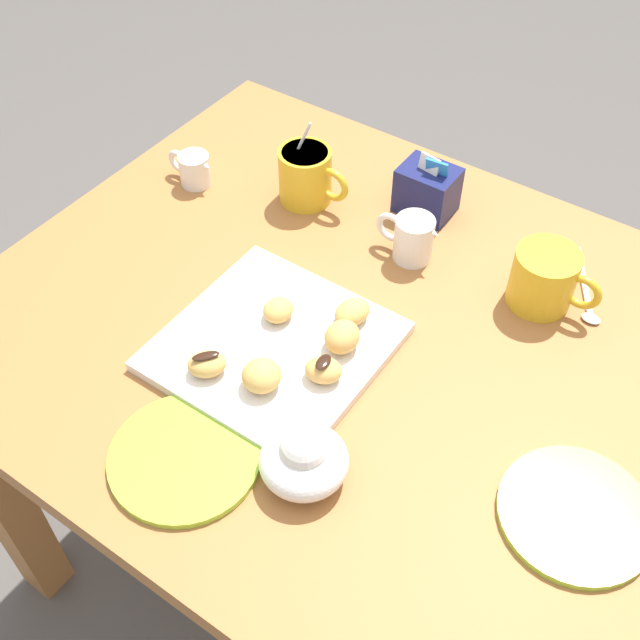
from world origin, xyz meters
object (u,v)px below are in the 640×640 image
(saucer_lime_right, at_px, (185,457))
(beignet_0, at_px, (342,337))
(chocolate_sauce_pitcher, at_px, (194,168))
(cream_pitcher_white, at_px, (413,237))
(saucer_lime_left, at_px, (575,514))
(coffee_mug_mustard_right, at_px, (545,277))
(dining_table, at_px, (342,377))
(ice_cream_bowl, at_px, (304,459))
(beignet_4, at_px, (278,310))
(beignet_5, at_px, (262,376))
(beignet_1, at_px, (323,370))
(coffee_mug_mustard_left, at_px, (306,174))
(beignet_2, at_px, (352,312))
(pastry_plate_square, at_px, (274,346))
(beignet_3, at_px, (207,364))
(sugar_caddy, at_px, (427,190))

(saucer_lime_right, distance_m, beignet_0, 0.26)
(chocolate_sauce_pitcher, height_order, beignet_0, chocolate_sauce_pitcher)
(cream_pitcher_white, xyz_separation_m, saucer_lime_left, (0.38, -0.28, -0.03))
(coffee_mug_mustard_right, bearing_deg, dining_table, -136.48)
(cream_pitcher_white, height_order, ice_cream_bowl, ice_cream_bowl)
(chocolate_sauce_pitcher, relative_size, saucer_lime_left, 0.51)
(cream_pitcher_white, distance_m, beignet_4, 0.24)
(beignet_5, bearing_deg, beignet_1, 43.39)
(coffee_mug_mustard_left, distance_m, saucer_lime_right, 0.53)
(beignet_2, bearing_deg, chocolate_sauce_pitcher, 162.28)
(chocolate_sauce_pitcher, bearing_deg, pastry_plate_square, -33.80)
(beignet_1, xyz_separation_m, beignet_2, (-0.03, 0.11, 0.00))
(beignet_3, bearing_deg, chocolate_sauce_pitcher, 133.15)
(coffee_mug_mustard_right, xyz_separation_m, beignet_5, (-0.23, -0.36, -0.01))
(beignet_5, bearing_deg, cream_pitcher_white, 85.43)
(beignet_1, distance_m, beignet_4, 0.12)
(beignet_1, relative_size, beignet_2, 0.89)
(beignet_4, bearing_deg, ice_cream_bowl, -46.23)
(dining_table, distance_m, beignet_1, 0.19)
(saucer_lime_right, bearing_deg, beignet_4, 99.02)
(beignet_5, bearing_deg, chocolate_sauce_pitcher, 141.60)
(coffee_mug_mustard_left, relative_size, coffee_mug_mustard_right, 1.07)
(coffee_mug_mustard_right, bearing_deg, cream_pitcher_white, -173.42)
(pastry_plate_square, bearing_deg, beignet_3, -114.49)
(coffee_mug_mustard_right, height_order, chocolate_sauce_pitcher, coffee_mug_mustard_right)
(sugar_caddy, height_order, beignet_4, sugar_caddy)
(cream_pitcher_white, distance_m, beignet_2, 0.18)
(beignet_2, xyz_separation_m, beignet_5, (-0.03, -0.16, 0.00))
(pastry_plate_square, xyz_separation_m, coffee_mug_mustard_left, (-0.15, 0.29, 0.04))
(pastry_plate_square, distance_m, chocolate_sauce_pitcher, 0.40)
(saucer_lime_left, relative_size, beignet_4, 3.95)
(chocolate_sauce_pitcher, height_order, beignet_3, chocolate_sauce_pitcher)
(cream_pitcher_white, xyz_separation_m, beignet_4, (-0.08, -0.23, -0.01))
(saucer_lime_right, height_order, beignet_5, beignet_5)
(ice_cream_bowl, xyz_separation_m, beignet_3, (-0.19, 0.05, -0.00))
(dining_table, height_order, pastry_plate_square, pastry_plate_square)
(coffee_mug_mustard_left, relative_size, beignet_4, 3.07)
(saucer_lime_right, bearing_deg, coffee_mug_mustard_left, 108.86)
(chocolate_sauce_pitcher, xyz_separation_m, beignet_5, (0.37, -0.29, 0.00))
(coffee_mug_mustard_left, xyz_separation_m, beignet_1, (0.24, -0.31, -0.02))
(beignet_4, xyz_separation_m, beignet_5, (0.05, -0.11, 0.00))
(pastry_plate_square, xyz_separation_m, beignet_1, (0.09, -0.01, 0.02))
(chocolate_sauce_pitcher, relative_size, beignet_0, 1.70)
(beignet_3, bearing_deg, saucer_lime_right, -63.25)
(coffee_mug_mustard_right, height_order, beignet_5, coffee_mug_mustard_right)
(saucer_lime_right, xyz_separation_m, beignet_2, (0.05, 0.30, 0.03))
(beignet_4, bearing_deg, dining_table, 36.38)
(beignet_4, bearing_deg, sugar_caddy, 82.52)
(sugar_caddy, distance_m, saucer_lime_right, 0.58)
(dining_table, height_order, cream_pitcher_white, cream_pitcher_white)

